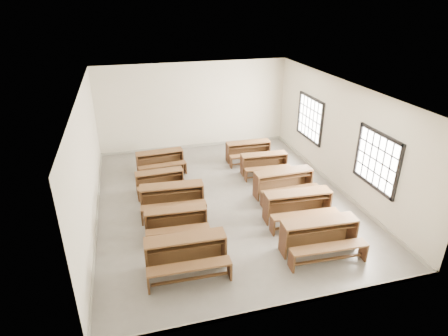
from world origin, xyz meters
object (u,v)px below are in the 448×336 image
object	(u,v)px
desk_set_0	(186,251)
desk_set_5	(320,234)
desk_set_9	(248,150)
desk_set_3	(160,180)
desk_set_8	(264,162)
desk_set_4	(160,160)
desk_set_2	(172,196)
desk_set_1	(176,220)
desk_set_6	(298,204)
desk_set_7	(284,181)

from	to	relation	value
desk_set_0	desk_set_5	world-z (taller)	desk_set_5
desk_set_0	desk_set_9	size ratio (longest dim) A/B	1.11
desk_set_3	desk_set_9	size ratio (longest dim) A/B	0.91
desk_set_0	desk_set_5	distance (m)	3.02
desk_set_8	desk_set_0	bearing A→B (deg)	-126.15
desk_set_0	desk_set_4	size ratio (longest dim) A/B	1.10
desk_set_0	desk_set_5	xyz separation A→B (m)	(3.01, -0.17, 0.01)
desk_set_8	desk_set_2	bearing A→B (deg)	-151.14
desk_set_2	desk_set_1	bearing A→B (deg)	-89.85
desk_set_1	desk_set_6	distance (m)	3.14
desk_set_9	desk_set_6	bearing A→B (deg)	-88.66
desk_set_0	desk_set_3	distance (m)	3.68
desk_set_2	desk_set_5	world-z (taller)	desk_set_5
desk_set_4	desk_set_6	bearing A→B (deg)	-55.56
desk_set_3	desk_set_7	distance (m)	3.64
desk_set_5	desk_set_0	bearing A→B (deg)	179.44
desk_set_0	desk_set_6	xyz separation A→B (m)	(3.12, 1.17, 0.01)
desk_set_0	desk_set_5	bearing A→B (deg)	-1.53
desk_set_5	desk_set_7	size ratio (longest dim) A/B	1.03
desk_set_0	desk_set_4	distance (m)	5.07
desk_set_6	desk_set_3	bearing A→B (deg)	145.67
desk_set_2	desk_set_8	bearing A→B (deg)	29.27
desk_set_6	desk_set_9	distance (m)	3.94
desk_set_5	desk_set_6	size ratio (longest dim) A/B	1.00
desk_set_8	desk_set_3	bearing A→B (deg)	-171.50
desk_set_6	desk_set_9	xyz separation A→B (m)	(-0.02, 3.94, -0.05)
desk_set_6	desk_set_8	distance (m)	2.83
desk_set_6	desk_set_7	distance (m)	1.30
desk_set_4	desk_set_8	bearing A→B (deg)	-22.39
desk_set_0	desk_set_7	world-z (taller)	same
desk_set_4	desk_set_7	size ratio (longest dim) A/B	0.91
desk_set_0	desk_set_4	bearing A→B (deg)	91.53
desk_set_2	desk_set_7	distance (m)	3.23
desk_set_7	desk_set_8	bearing A→B (deg)	89.24
desk_set_3	desk_set_5	world-z (taller)	desk_set_5
desk_set_0	desk_set_8	bearing A→B (deg)	52.48
desk_set_3	desk_set_5	xyz separation A→B (m)	(3.17, -3.84, 0.09)
desk_set_5	desk_set_4	bearing A→B (deg)	122.44
desk_set_3	desk_set_4	world-z (taller)	desk_set_4
desk_set_1	desk_set_5	world-z (taller)	desk_set_5
desk_set_3	desk_set_5	bearing A→B (deg)	-52.75
desk_set_0	desk_set_6	distance (m)	3.33
desk_set_2	desk_set_3	size ratio (longest dim) A/B	1.22
desk_set_0	desk_set_1	world-z (taller)	desk_set_0
desk_set_6	desk_set_9	bearing A→B (deg)	93.36
desk_set_0	desk_set_6	size ratio (longest dim) A/B	0.98
desk_set_0	desk_set_3	size ratio (longest dim) A/B	1.22
desk_set_0	desk_set_3	bearing A→B (deg)	94.08
desk_set_9	desk_set_8	bearing A→B (deg)	-80.54
desk_set_0	desk_set_9	world-z (taller)	desk_set_0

